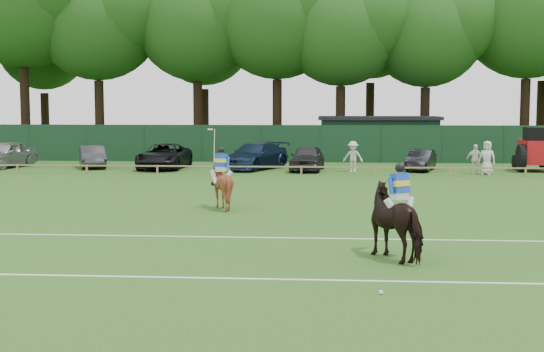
# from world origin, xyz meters

# --- Properties ---
(ground) EXTENTS (160.00, 160.00, 0.00)m
(ground) POSITION_xyz_m (0.00, 0.00, 0.00)
(ground) COLOR #1E4C14
(ground) RESTS_ON ground
(horse_dark) EXTENTS (2.08, 2.39, 1.87)m
(horse_dark) POSITION_xyz_m (4.15, -3.58, 0.93)
(horse_dark) COLOR black
(horse_dark) RESTS_ON ground
(horse_chestnut) EXTENTS (1.82, 1.94, 1.74)m
(horse_chestnut) POSITION_xyz_m (-1.50, 4.75, 0.87)
(horse_chestnut) COLOR maroon
(horse_chestnut) RESTS_ON ground
(sedan_silver) EXTENTS (2.83, 5.09, 1.64)m
(sedan_silver) POSITION_xyz_m (-17.24, 21.49, 0.82)
(sedan_silver) COLOR #A1A3A6
(sedan_silver) RESTS_ON ground
(sedan_grey) EXTENTS (2.84, 4.34, 1.35)m
(sedan_grey) POSITION_xyz_m (-11.92, 21.80, 0.68)
(sedan_grey) COLOR #2C2C2F
(sedan_grey) RESTS_ON ground
(suv_black) EXTENTS (2.64, 5.48, 1.51)m
(suv_black) POSITION_xyz_m (-7.37, 21.41, 0.75)
(suv_black) COLOR black
(suv_black) RESTS_ON ground
(sedan_navy) EXTENTS (4.26, 5.86, 1.58)m
(sedan_navy) POSITION_xyz_m (-1.87, 21.47, 0.79)
(sedan_navy) COLOR #13223C
(sedan_navy) RESTS_ON ground
(hatch_grey) EXTENTS (2.13, 4.50, 1.49)m
(hatch_grey) POSITION_xyz_m (1.25, 20.77, 0.74)
(hatch_grey) COLOR #2A2A2C
(hatch_grey) RESTS_ON ground
(estate_black) EXTENTS (2.30, 3.96, 1.23)m
(estate_black) POSITION_xyz_m (7.87, 21.22, 0.62)
(estate_black) COLOR black
(estate_black) RESTS_ON ground
(spectator_left) EXTENTS (1.25, 0.87, 1.76)m
(spectator_left) POSITION_xyz_m (3.88, 20.14, 0.88)
(spectator_left) COLOR beige
(spectator_left) RESTS_ON ground
(spectator_mid) EXTENTS (1.01, 0.50, 1.66)m
(spectator_mid) POSITION_xyz_m (10.59, 19.37, 0.83)
(spectator_mid) COLOR white
(spectator_mid) RESTS_ON ground
(spectator_right) EXTENTS (1.08, 0.94, 1.86)m
(spectator_right) POSITION_xyz_m (11.18, 19.02, 0.93)
(spectator_right) COLOR silver
(spectator_right) RESTS_ON ground
(rider_dark) EXTENTS (0.85, 0.65, 1.41)m
(rider_dark) POSITION_xyz_m (4.16, -3.59, 1.74)
(rider_dark) COLOR silver
(rider_dark) RESTS_ON ground
(rider_chestnut) EXTENTS (0.92, 0.73, 2.05)m
(rider_chestnut) POSITION_xyz_m (-1.50, 4.74, 1.65)
(rider_chestnut) COLOR silver
(rider_chestnut) RESTS_ON ground
(polo_ball) EXTENTS (0.09, 0.09, 0.09)m
(polo_ball) POSITION_xyz_m (3.45, -7.10, 0.04)
(polo_ball) COLOR silver
(polo_ball) RESTS_ON ground
(pitch_lines) EXTENTS (60.00, 5.10, 0.01)m
(pitch_lines) POSITION_xyz_m (0.00, -3.50, 0.01)
(pitch_lines) COLOR silver
(pitch_lines) RESTS_ON ground
(pitch_rail) EXTENTS (62.10, 0.10, 0.50)m
(pitch_rail) POSITION_xyz_m (0.00, 18.00, 0.45)
(pitch_rail) COLOR #997F5B
(pitch_rail) RESTS_ON ground
(perimeter_fence) EXTENTS (92.08, 0.08, 2.50)m
(perimeter_fence) POSITION_xyz_m (0.00, 27.00, 1.25)
(perimeter_fence) COLOR #14351E
(perimeter_fence) RESTS_ON ground
(utility_shed) EXTENTS (8.40, 4.40, 3.04)m
(utility_shed) POSITION_xyz_m (6.00, 30.00, 1.54)
(utility_shed) COLOR #14331E
(utility_shed) RESTS_ON ground
(tree_row) EXTENTS (96.00, 12.00, 21.00)m
(tree_row) POSITION_xyz_m (2.00, 35.00, 0.00)
(tree_row) COLOR #26561C
(tree_row) RESTS_ON ground
(tractor) EXTENTS (2.18, 3.10, 2.55)m
(tractor) POSITION_xyz_m (14.40, 21.33, 1.21)
(tractor) COLOR red
(tractor) RESTS_ON ground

